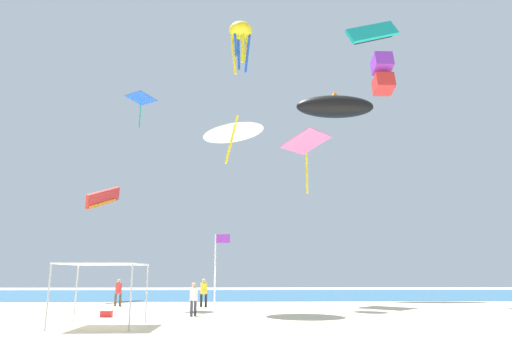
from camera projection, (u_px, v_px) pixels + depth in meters
name	position (u px, v px, depth m)	size (l,w,h in m)	color
ground	(249.00, 335.00, 16.35)	(110.00, 110.00, 0.10)	beige
ocean_strip	(245.00, 294.00, 47.43)	(110.00, 25.62, 0.03)	#28608C
canopy_tent	(103.00, 266.00, 19.06)	(3.28, 3.03, 2.60)	#B2B2B7
person_near_tent	(118.00, 290.00, 30.33)	(0.44, 0.43, 1.80)	brown
person_leftmost	(194.00, 296.00, 23.14)	(0.41, 0.41, 1.72)	#33384C
person_central	(204.00, 290.00, 29.60)	(0.48, 0.44, 1.84)	black
banner_flag	(217.00, 272.00, 17.53)	(0.61, 0.06, 3.72)	silver
cooler_box	(106.00, 314.00, 22.58)	(0.57, 0.37, 0.35)	red
kite_diamond_pink	(306.00, 145.00, 34.65)	(4.22, 4.22, 4.64)	pink
kite_parafoil_teal	(372.00, 33.00, 26.47)	(3.45, 1.28, 2.12)	teal
kite_inflatable_black	(335.00, 106.00, 43.10)	(7.56, 2.85, 3.11)	black
kite_delta_white	(233.00, 128.00, 28.27)	(3.98, 3.92, 3.45)	white
kite_octopus_yellow	(241.00, 33.00, 36.26)	(2.66, 2.66, 4.45)	yellow
kite_box_purple	(383.00, 74.00, 37.01)	(1.52, 1.79, 3.52)	purple
kite_diamond_blue	(141.00, 100.00, 33.14)	(2.40, 2.40, 2.46)	blue
kite_parafoil_red	(103.00, 198.00, 38.71)	(2.01, 3.98, 2.52)	red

